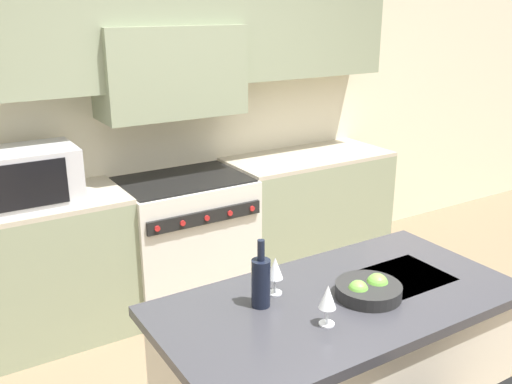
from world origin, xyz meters
The scene contains 9 objects.
back_cabinetry centered at (0.00, 2.06, 1.60)m, with size 10.00×0.46×2.70m.
back_counter centered at (0.00, 1.81, 0.47)m, with size 3.54×0.62×0.94m.
range_stove centered at (0.00, 1.79, 0.46)m, with size 0.89×0.70×0.93m.
microwave centered at (-0.98, 1.80, 1.10)m, with size 0.52×0.43×0.33m.
kitchen_island centered at (-0.11, -0.04, 0.45)m, with size 1.59×0.81×0.89m.
wine_bottle centered at (-0.43, 0.08, 1.00)m, with size 0.08×0.08×0.30m.
wine_glass_near centered at (-0.29, -0.18, 1.00)m, with size 0.07×0.07×0.17m.
wine_glass_far centered at (-0.33, 0.14, 1.00)m, with size 0.07×0.07×0.17m.
fruit_bowl centered at (0.00, -0.10, 0.92)m, with size 0.29×0.29×0.10m.
Camera 1 is at (-1.56, -1.70, 2.09)m, focal length 40.00 mm.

